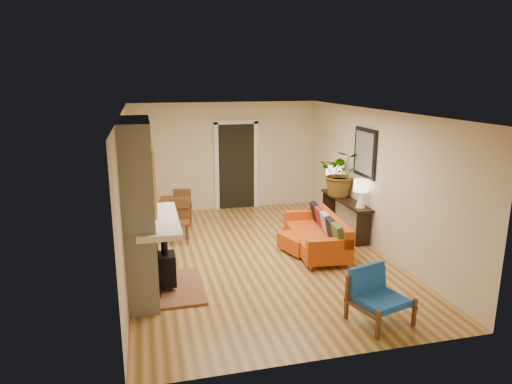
{
  "coord_description": "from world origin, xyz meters",
  "views": [
    {
      "loc": [
        -1.92,
        -7.55,
        3.15
      ],
      "look_at": [
        0.0,
        0.2,
        1.15
      ],
      "focal_mm": 32.0,
      "sensor_mm": 36.0,
      "label": 1
    }
  ],
  "objects_px": {
    "blue_chair": "(376,293)",
    "console_table": "(345,206)",
    "ottoman": "(302,242)",
    "lamp_near": "(361,190)",
    "houseplant": "(341,173)",
    "dining_table": "(178,207)",
    "lamp_far": "(333,176)",
    "sofa": "(319,234)"
  },
  "relations": [
    {
      "from": "console_table",
      "to": "houseplant",
      "type": "xyz_separation_m",
      "value": [
        -0.01,
        0.24,
        0.64
      ]
    },
    {
      "from": "houseplant",
      "to": "console_table",
      "type": "bearing_deg",
      "value": -87.64
    },
    {
      "from": "sofa",
      "to": "blue_chair",
      "type": "bearing_deg",
      "value": -94.71
    },
    {
      "from": "lamp_near",
      "to": "lamp_far",
      "type": "xyz_separation_m",
      "value": [
        0.0,
        1.37,
        0.0
      ]
    },
    {
      "from": "lamp_far",
      "to": "ottoman",
      "type": "bearing_deg",
      "value": -128.81
    },
    {
      "from": "ottoman",
      "to": "houseplant",
      "type": "bearing_deg",
      "value": 41.29
    },
    {
      "from": "sofa",
      "to": "ottoman",
      "type": "bearing_deg",
      "value": 174.88
    },
    {
      "from": "ottoman",
      "to": "houseplant",
      "type": "xyz_separation_m",
      "value": [
        1.23,
        1.08,
        1.02
      ]
    },
    {
      "from": "console_table",
      "to": "houseplant",
      "type": "height_order",
      "value": "houseplant"
    },
    {
      "from": "ottoman",
      "to": "lamp_far",
      "type": "height_order",
      "value": "lamp_far"
    },
    {
      "from": "blue_chair",
      "to": "console_table",
      "type": "relative_size",
      "value": 0.45
    },
    {
      "from": "blue_chair",
      "to": "houseplant",
      "type": "distance_m",
      "value": 3.9
    },
    {
      "from": "lamp_near",
      "to": "houseplant",
      "type": "height_order",
      "value": "houseplant"
    },
    {
      "from": "dining_table",
      "to": "lamp_far",
      "type": "xyz_separation_m",
      "value": [
        3.38,
        -0.09,
        0.51
      ]
    },
    {
      "from": "houseplant",
      "to": "lamp_far",
      "type": "bearing_deg",
      "value": 88.76
    },
    {
      "from": "ottoman",
      "to": "houseplant",
      "type": "distance_m",
      "value": 1.93
    },
    {
      "from": "blue_chair",
      "to": "dining_table",
      "type": "height_order",
      "value": "dining_table"
    },
    {
      "from": "ottoman",
      "to": "console_table",
      "type": "xyz_separation_m",
      "value": [
        1.24,
        0.84,
        0.38
      ]
    },
    {
      "from": "lamp_far",
      "to": "houseplant",
      "type": "distance_m",
      "value": 0.49
    },
    {
      "from": "sofa",
      "to": "console_table",
      "type": "height_order",
      "value": "sofa"
    },
    {
      "from": "lamp_near",
      "to": "dining_table",
      "type": "bearing_deg",
      "value": 156.65
    },
    {
      "from": "blue_chair",
      "to": "console_table",
      "type": "bearing_deg",
      "value": 71.81
    },
    {
      "from": "console_table",
      "to": "lamp_far",
      "type": "bearing_deg",
      "value": 90.0
    },
    {
      "from": "ottoman",
      "to": "console_table",
      "type": "bearing_deg",
      "value": 34.05
    },
    {
      "from": "blue_chair",
      "to": "console_table",
      "type": "height_order",
      "value": "console_table"
    },
    {
      "from": "sofa",
      "to": "houseplant",
      "type": "height_order",
      "value": "houseplant"
    },
    {
      "from": "console_table",
      "to": "lamp_near",
      "type": "xyz_separation_m",
      "value": [
        0.0,
        -0.66,
        0.49
      ]
    },
    {
      "from": "dining_table",
      "to": "console_table",
      "type": "height_order",
      "value": "dining_table"
    },
    {
      "from": "dining_table",
      "to": "console_table",
      "type": "relative_size",
      "value": 0.87
    },
    {
      "from": "lamp_far",
      "to": "blue_chair",
      "type": "bearing_deg",
      "value": -105.22
    },
    {
      "from": "sofa",
      "to": "blue_chair",
      "type": "xyz_separation_m",
      "value": [
        -0.21,
        -2.53,
        0.06
      ]
    },
    {
      "from": "ottoman",
      "to": "blue_chair",
      "type": "relative_size",
      "value": 1.01
    },
    {
      "from": "dining_table",
      "to": "lamp_near",
      "type": "distance_m",
      "value": 3.72
    },
    {
      "from": "ottoman",
      "to": "sofa",
      "type": "bearing_deg",
      "value": -5.12
    },
    {
      "from": "ottoman",
      "to": "dining_table",
      "type": "height_order",
      "value": "dining_table"
    },
    {
      "from": "lamp_near",
      "to": "houseplant",
      "type": "relative_size",
      "value": 0.55
    },
    {
      "from": "lamp_far",
      "to": "lamp_near",
      "type": "bearing_deg",
      "value": -90.0
    },
    {
      "from": "lamp_near",
      "to": "ottoman",
      "type": "bearing_deg",
      "value": -171.89
    },
    {
      "from": "lamp_near",
      "to": "lamp_far",
      "type": "height_order",
      "value": "same"
    },
    {
      "from": "dining_table",
      "to": "lamp_near",
      "type": "bearing_deg",
      "value": -23.35
    },
    {
      "from": "blue_chair",
      "to": "lamp_near",
      "type": "bearing_deg",
      "value": 67.79
    },
    {
      "from": "blue_chair",
      "to": "lamp_near",
      "type": "xyz_separation_m",
      "value": [
        1.12,
        2.74,
        0.68
      ]
    }
  ]
}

